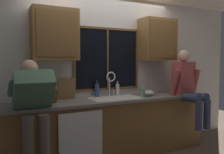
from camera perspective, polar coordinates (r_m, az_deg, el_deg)
back_wall at (r=3.87m, az=-2.43°, el=0.74°), size 5.62×0.12×2.55m
window_glass at (r=3.83m, az=-1.15°, el=4.45°), size 1.10×0.02×0.95m
window_frame_top at (r=3.85m, az=-1.09°, el=11.80°), size 1.17×0.02×0.04m
window_frame_bottom at (r=3.85m, az=-1.07°, el=-2.91°), size 1.17×0.02×0.04m
window_frame_left at (r=3.61m, az=-9.24°, el=4.43°), size 0.03×0.02×0.95m
window_frame_right at (r=4.10m, az=6.10°, el=4.40°), size 0.03×0.02×0.95m
window_mullion_center at (r=3.82m, az=-1.07°, el=4.45°), size 0.02×0.02×0.95m
lower_cabinet_run at (r=3.70m, az=-0.08°, el=-12.57°), size 3.22×0.58×0.88m
countertop at (r=3.58m, az=0.06°, el=-5.57°), size 3.28×0.62×0.04m
dishwasher_front at (r=3.19m, az=-7.56°, el=-15.03°), size 0.60×0.02×0.74m
upper_cabinet_left at (r=3.39m, az=-13.88°, el=10.07°), size 0.63×0.36×0.72m
upper_cabinet_right at (r=4.18m, az=11.10°, el=8.94°), size 0.63×0.36×0.72m
sink at (r=3.63m, az=0.90°, el=-6.68°), size 0.80×0.46×0.21m
faucet at (r=3.74m, az=-0.29°, el=-0.93°), size 0.18×0.09×0.40m
person_standing at (r=2.94m, az=-18.70°, el=-7.01°), size 0.53×0.71×1.51m
person_sitting_on_counter at (r=4.10m, az=18.06°, el=-1.67°), size 0.54×0.62×1.26m
knife_block at (r=3.27m, az=-14.69°, el=-4.33°), size 0.12×0.18×0.32m
cutting_board at (r=3.53m, az=-11.12°, el=-2.88°), size 0.27×0.09×0.32m
mixing_bowl at (r=3.88m, az=8.90°, el=-3.89°), size 0.20×0.20×0.10m
soap_dispenser at (r=3.67m, az=7.68°, el=-3.89°), size 0.06×0.07×0.19m
bottle_green_glass at (r=3.87m, az=1.35°, el=-3.03°), size 0.06×0.06×0.24m
bottle_tall_clear at (r=3.70m, az=-3.70°, el=-3.22°), size 0.07×0.07×0.27m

